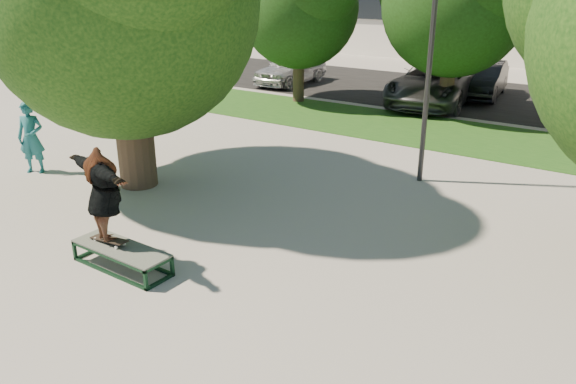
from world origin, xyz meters
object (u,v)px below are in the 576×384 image
Objects in this scene: grind_box at (122,257)px; car_dark at (482,79)px; lamppost at (431,44)px; car_grey at (435,83)px; car_silver_a at (291,68)px; bystander at (31,138)px.

grind_box is 17.78m from car_dark.
lamppost is at bearing 71.38° from grind_box.
car_grey is at bearing 92.55° from grind_box.
grind_box is at bearing -66.27° from car_silver_a.
car_grey is (6.96, -0.54, 0.08)m from car_silver_a.
car_grey is (-1.05, -2.40, 0.08)m from car_dark.
car_silver_a is at bearing 168.37° from car_grey.
bystander is 0.31× the size of car_grey.
lamppost reaches higher than grind_box.
car_dark is (0.37, 17.77, 0.52)m from grind_box.
lamppost is 9.32m from car_grey.
bystander reaches higher than car_grey.
grind_box is at bearing -108.62° from lamppost.
lamppost is 3.48× the size of bystander.
grind_box is at bearing -51.46° from bystander.
bystander is 14.24m from car_grey.
car_silver_a is 6.98m from car_grey.
car_silver_a is 0.97× the size of car_dark.
car_silver_a is 8.23m from car_dark.
car_silver_a is at bearing -174.97° from car_dark.
car_silver_a and car_dark have the same top height.
bystander is at bearing -119.07° from car_dark.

